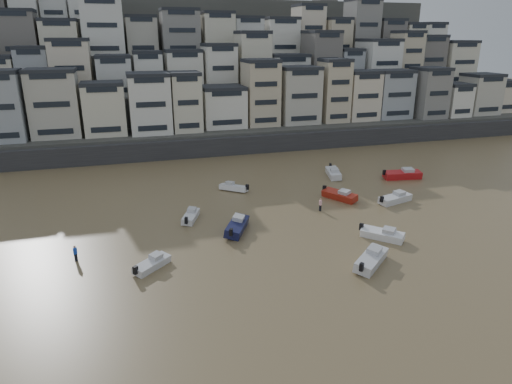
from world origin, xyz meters
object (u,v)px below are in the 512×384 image
object	(u,v)px
boat_d	(395,197)
person_blue	(75,253)
boat_b	(382,233)
boat_g	(402,173)
boat_j	(152,263)
person_pink	(320,205)
boat_e	(340,194)
boat_a	(371,258)
boat_c	(237,225)
boat_f	(191,215)
boat_h	(234,187)
boat_i	(333,172)

from	to	relation	value
boat_d	person_blue	size ratio (longest dim) A/B	3.30
boat_b	person_blue	bearing A→B (deg)	-140.16
boat_d	boat_g	bearing A→B (deg)	35.95
boat_j	person_pink	world-z (taller)	person_pink
boat_j	boat_g	bearing A→B (deg)	-17.18
boat_d	boat_e	world-z (taller)	boat_d
boat_a	boat_d	size ratio (longest dim) A/B	1.08
boat_b	boat_c	world-z (taller)	boat_c
boat_a	boat_d	world-z (taller)	boat_a
boat_d	boat_c	bearing A→B (deg)	172.08
boat_f	person_pink	distance (m)	17.21
boat_e	boat_f	size ratio (longest dim) A/B	1.17
boat_b	person_blue	world-z (taller)	person_blue
boat_d	boat_f	size ratio (longest dim) A/B	1.18
boat_d	person_pink	size ratio (longest dim) A/B	3.30
boat_j	person_pink	bearing A→B (deg)	-18.75
boat_b	boat_d	xyz separation A→B (m)	(8.28, 10.27, 0.06)
person_pink	boat_a	bearing A→B (deg)	-95.02
boat_h	person_pink	distance (m)	14.65
boat_e	boat_h	size ratio (longest dim) A/B	1.20
boat_j	boat_a	bearing A→B (deg)	-56.92
boat_d	boat_f	xyz separation A→B (m)	(-28.53, 1.85, -0.12)
boat_f	person_pink	bearing A→B (deg)	-73.88
boat_c	boat_g	world-z (taller)	boat_g
boat_c	boat_j	xyz separation A→B (m)	(-10.50, -6.52, -0.20)
boat_h	boat_j	xyz separation A→B (m)	(-13.79, -21.40, -0.01)
boat_j	boat_i	bearing A→B (deg)	-5.08
boat_d	boat_g	xyz separation A→B (m)	(7.51, 9.59, 0.13)
boat_d	boat_j	distance (m)	35.69
boat_e	person_pink	bearing A→B (deg)	-81.77
boat_a	boat_j	bearing A→B (deg)	123.97
boat_e	person_blue	bearing A→B (deg)	-103.67
boat_b	person_pink	bearing A→B (deg)	154.19
boat_b	person_blue	xyz separation A→B (m)	(-33.47, 4.32, 0.15)
boat_a	boat_c	xyz separation A→B (m)	(-11.00, 12.18, 0.00)
boat_b	boat_i	world-z (taller)	boat_i
boat_c	boat_e	world-z (taller)	boat_c
boat_e	boat_i	xyz separation A→B (m)	(4.08, 10.49, 0.05)
boat_d	boat_e	xyz separation A→B (m)	(-6.90, 3.41, -0.00)
boat_d	person_blue	distance (m)	42.17
person_blue	person_pink	xyz separation A→B (m)	(30.32, 5.96, 0.00)
boat_e	boat_i	size ratio (longest dim) A/B	0.94
boat_b	boat_g	size ratio (longest dim) A/B	0.79
boat_a	boat_h	size ratio (longest dim) A/B	1.30
boat_h	person_blue	size ratio (longest dim) A/B	2.74
boat_a	boat_f	xyz separation A→B (m)	(-15.75, 17.40, -0.18)
boat_e	person_pink	world-z (taller)	person_pink
boat_i	boat_j	distance (m)	39.46
boat_b	boat_e	world-z (taller)	boat_e
boat_b	person_pink	size ratio (longest dim) A/B	3.05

